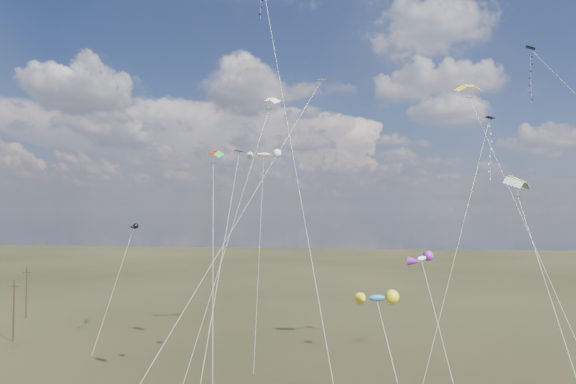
# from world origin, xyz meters

# --- Properties ---
(utility_pole_near) EXTENTS (1.40, 0.20, 8.00)m
(utility_pole_near) POSITION_xyz_m (-38.00, 30.00, 4.09)
(utility_pole_near) COLOR black
(utility_pole_near) RESTS_ON ground
(utility_pole_far) EXTENTS (1.40, 0.20, 8.00)m
(utility_pole_far) POSITION_xyz_m (-46.00, 44.00, 4.09)
(utility_pole_far) COLOR black
(utility_pole_far) RESTS_ON ground
(diamond_black_high) EXTENTS (18.04, 23.51, 35.00)m
(diamond_black_high) POSITION_xyz_m (26.59, 24.39, 29.84)
(diamond_black_high) COLOR black
(diamond_black_high) RESTS_ON ground
(diamond_navy_tall) EXTENTS (10.06, 21.37, 41.46)m
(diamond_navy_tall) POSITION_xyz_m (-1.93, 16.10, 35.68)
(diamond_navy_tall) COLOR #0E0C52
(diamond_navy_tall) RESTS_ON ground
(diamond_black_mid) EXTENTS (1.02, 15.27, 22.84)m
(diamond_black_mid) POSITION_xyz_m (-4.09, 9.83, 15.59)
(diamond_black_mid) COLOR black
(diamond_black_mid) RESTS_ON ground
(diamond_navy_right) EXTENTS (9.61, 12.40, 26.68)m
(diamond_navy_right) POSITION_xyz_m (19.63, 21.13, 22.28)
(diamond_navy_right) COLOR #0C0B4E
(diamond_navy_right) RESTS_ON ground
(diamond_orange_center) EXTENTS (14.48, 18.79, 30.02)m
(diamond_orange_center) POSITION_xyz_m (-1.19, 11.09, 20.04)
(diamond_orange_center) COLOR red
(diamond_orange_center) RESTS_ON ground
(parafoil_yellow) EXTENTS (6.02, 26.67, 31.63)m
(parafoil_yellow) POSITION_xyz_m (19.07, 26.21, 30.82)
(parafoil_yellow) COLOR yellow
(parafoil_yellow) RESTS_ON ground
(parafoil_blue_white) EXTENTS (6.53, 17.46, 30.31)m
(parafoil_blue_white) POSITION_xyz_m (-3.06, 24.23, 29.52)
(parafoil_blue_white) COLOR #2166AD
(parafoil_blue_white) RESTS_ON ground
(parafoil_striped) EXTENTS (2.86, 16.71, 20.24)m
(parafoil_striped) POSITION_xyz_m (18.47, 7.35, 19.46)
(parafoil_striped) COLOR #D5DC07
(parafoil_striped) RESTS_ON ground
(parafoil_tricolor) EXTENTS (5.75, 16.27, 22.96)m
(parafoil_tricolor) POSITION_xyz_m (-6.05, 12.61, 22.26)
(parafoil_tricolor) COLOR yellow
(parafoil_tricolor) RESTS_ON ground
(novelty_orange_black) EXTENTS (2.43, 12.13, 15.38)m
(novelty_orange_black) POSITION_xyz_m (-23.96, 35.25, 14.88)
(novelty_orange_black) COLOR #C57018
(novelty_orange_black) RESTS_ON ground
(novelty_white_purple) EXTENTS (3.62, 9.89, 14.49)m
(novelty_white_purple) POSITION_xyz_m (10.97, 2.05, 14.02)
(novelty_white_purple) COLOR white
(novelty_white_purple) RESTS_ON ground
(novelty_redwhite_stripe) EXTENTS (4.29, 16.62, 25.47)m
(novelty_redwhite_stripe) POSITION_xyz_m (-5.87, 36.27, 24.71)
(novelty_redwhite_stripe) COLOR red
(novelty_redwhite_stripe) RESTS_ON ground
(novelty_blue_yellow) EXTENTS (4.08, 7.07, 12.24)m
(novelty_blue_yellow) POSITION_xyz_m (8.06, 0.53, 11.71)
(novelty_blue_yellow) COLOR #1C60AE
(novelty_blue_yellow) RESTS_ON ground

